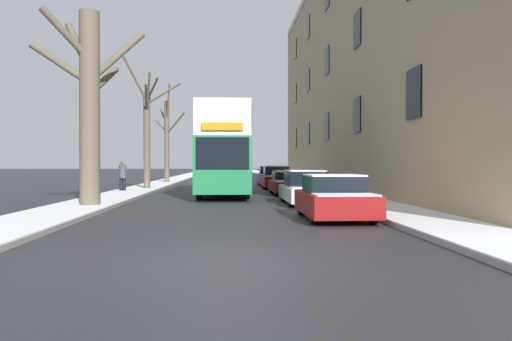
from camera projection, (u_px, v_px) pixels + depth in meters
ground_plane at (229, 261)px, 8.44m from camera, size 320.00×320.00×0.00m
sidewalk_left at (185, 177)px, 61.06m from camera, size 2.34×130.00×0.16m
sidewalk_right at (273, 177)px, 61.65m from camera, size 2.34×130.00×0.16m
terrace_facade_right at (394, 66)px, 33.54m from camera, size 9.10×44.54×16.42m
bare_tree_left_0 at (89, 101)px, 18.34m from camera, size 3.89×3.52×7.25m
bare_tree_left_1 at (147, 131)px, 30.53m from camera, size 3.35×2.15×8.02m
bare_tree_left_2 at (167, 137)px, 41.42m from camera, size 2.82×3.90×8.13m
double_decker_bus at (224, 147)px, 26.42m from camera, size 2.55×10.66×4.48m
parked_car_0 at (334, 198)px, 14.94m from camera, size 1.90×3.92×1.33m
parked_car_1 at (306, 188)px, 20.54m from camera, size 1.77×4.59×1.39m
parked_car_2 at (287, 183)px, 27.05m from camera, size 1.70×4.13×1.30m
parked_car_3 at (276, 178)px, 33.20m from camera, size 1.83×3.98×1.53m
parked_car_4 at (269, 176)px, 38.84m from camera, size 1.72×4.47×1.47m
pedestrian_left_sidewalk at (123, 175)px, 27.98m from camera, size 0.40×0.40×1.82m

